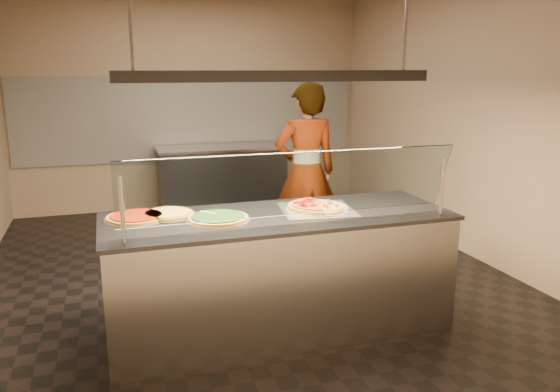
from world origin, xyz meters
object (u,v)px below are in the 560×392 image
object	(u,v)px
perforated_tray	(317,209)
half_pizza_pepperoni	(304,207)
pizza_cheese	(168,214)
half_pizza_sausage	(330,205)
sneeze_guard	(294,185)
pizza_spatula	(216,213)
serving_counter	(279,273)
heat_lamp_housing	(279,76)
pizza_spinach	(218,218)
pizza_tomato	(136,217)
worker	(306,172)
prep_table	(222,179)

from	to	relation	value
perforated_tray	half_pizza_pepperoni	world-z (taller)	half_pizza_pepperoni
half_pizza_pepperoni	pizza_cheese	world-z (taller)	half_pizza_pepperoni
perforated_tray	half_pizza_sausage	world-z (taller)	half_pizza_sausage
sneeze_guard	half_pizza_pepperoni	world-z (taller)	sneeze_guard
half_pizza_pepperoni	pizza_spatula	bearing A→B (deg)	176.00
serving_counter	sneeze_guard	xyz separation A→B (m)	(-0.00, -0.34, 0.76)
sneeze_guard	pizza_spatula	distance (m)	0.69
sneeze_guard	half_pizza_sausage	size ratio (longest dim) A/B	4.93
sneeze_guard	pizza_cheese	xyz separation A→B (m)	(-0.80, 0.58, -0.28)
half_pizza_pepperoni	pizza_cheese	xyz separation A→B (m)	(-1.02, 0.19, -0.02)
half_pizza_pepperoni	half_pizza_sausage	xyz separation A→B (m)	(0.22, 0.00, -0.01)
sneeze_guard	heat_lamp_housing	size ratio (longest dim) A/B	1.03
pizza_spinach	pizza_cheese	bearing A→B (deg)	144.15
pizza_tomato	worker	distance (m)	2.27
serving_counter	half_pizza_sausage	world-z (taller)	half_pizza_sausage
sneeze_guard	pizza_cheese	distance (m)	1.02
half_pizza_pepperoni	worker	size ratio (longest dim) A/B	0.26
pizza_spatula	worker	xyz separation A→B (m)	(1.25, 1.46, -0.03)
pizza_spatula	prep_table	distance (m)	3.74
pizza_cheese	pizza_tomato	distance (m)	0.23
perforated_tray	sneeze_guard	bearing A→B (deg)	-130.18
pizza_tomato	pizza_spatula	xyz separation A→B (m)	(0.57, -0.12, 0.01)
pizza_cheese	worker	bearing A→B (deg)	39.69
pizza_spinach	pizza_cheese	size ratio (longest dim) A/B	1.14
sneeze_guard	heat_lamp_housing	distance (m)	0.80
sneeze_guard	pizza_spatula	size ratio (longest dim) A/B	8.41
serving_counter	pizza_spatula	bearing A→B (deg)	168.46
half_pizza_sausage	sneeze_guard	bearing A→B (deg)	-138.23
serving_counter	half_pizza_pepperoni	bearing A→B (deg)	11.96
serving_counter	sneeze_guard	distance (m)	0.83
half_pizza_pepperoni	pizza_tomato	xyz separation A→B (m)	(-1.25, 0.17, -0.02)
pizza_tomato	heat_lamp_housing	bearing A→B (deg)	-11.83
pizza_cheese	pizza_tomato	size ratio (longest dim) A/B	0.90
pizza_cheese	perforated_tray	bearing A→B (deg)	-9.50
half_pizza_pepperoni	prep_table	size ratio (longest dim) A/B	0.27
pizza_spinach	pizza_cheese	distance (m)	0.41
half_pizza_pepperoni	pizza_cheese	bearing A→B (deg)	169.57
prep_table	heat_lamp_housing	xyz separation A→B (m)	(-0.34, -3.72, 1.48)
pizza_spinach	pizza_spatula	bearing A→B (deg)	84.96
perforated_tray	heat_lamp_housing	size ratio (longest dim) A/B	0.27
pizza_cheese	heat_lamp_housing	xyz separation A→B (m)	(0.80, -0.23, 1.01)
pizza_cheese	heat_lamp_housing	bearing A→B (deg)	-16.29
half_pizza_pepperoni	pizza_tomato	size ratio (longest dim) A/B	1.05
serving_counter	worker	distance (m)	1.81
half_pizza_sausage	pizza_tomato	bearing A→B (deg)	173.47
worker	half_pizza_sausage	bearing A→B (deg)	77.79
half_pizza_sausage	worker	size ratio (longest dim) A/B	0.26
heat_lamp_housing	pizza_cheese	bearing A→B (deg)	163.71
half_pizza_pepperoni	heat_lamp_housing	bearing A→B (deg)	-168.04
perforated_tray	pizza_spatula	distance (m)	0.79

